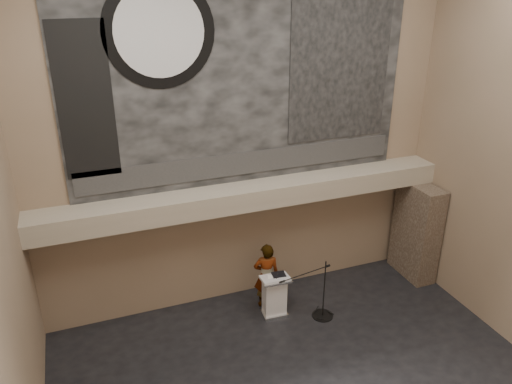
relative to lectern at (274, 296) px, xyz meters
name	(u,v)px	position (x,y,z in m)	size (l,w,h in m)	color
wall_back	(244,138)	(-0.32, 1.22, 3.70)	(10.00, 0.02, 8.50)	#7F6951
soffit	(250,195)	(-0.32, 0.82, 2.40)	(10.00, 0.80, 0.50)	gray
sprinkler_left	(185,217)	(-1.92, 0.77, 2.12)	(0.04, 0.04, 0.06)	#B2893D
sprinkler_right	(322,195)	(1.58, 0.77, 2.12)	(0.04, 0.04, 0.06)	#B2893D
banner	(244,76)	(-0.32, 1.19, 5.15)	(8.00, 0.05, 5.00)	black
banner_text_strip	(245,163)	(-0.32, 1.15, 3.10)	(7.76, 0.02, 0.55)	#2A2A2A
banner_clock_rim	(159,32)	(-2.12, 1.15, 6.15)	(2.30, 2.30, 0.02)	black
banner_clock_face	(160,32)	(-2.12, 1.13, 6.15)	(1.84, 1.84, 0.02)	silver
banner_building_print	(340,65)	(2.08, 1.15, 5.25)	(2.60, 0.02, 3.60)	black
banner_brick_print	(85,102)	(-3.72, 1.15, 4.85)	(1.10, 0.02, 3.20)	black
stone_pier	(416,231)	(4.33, 0.37, 0.80)	(0.60, 1.40, 2.70)	#3F3227
lectern	(274,296)	(0.00, 0.00, 0.00)	(0.71, 0.53, 1.13)	silver
binder	(279,275)	(0.12, 0.03, 0.56)	(0.32, 0.25, 0.04)	black
papers	(272,278)	(-0.08, -0.04, 0.55)	(0.21, 0.29, 0.01)	white
speaker_person	(266,275)	(-0.04, 0.43, 0.33)	(0.64, 0.42, 1.76)	white
mic_stand	(321,309)	(1.05, -0.50, -0.32)	(1.54, 0.52, 1.57)	black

